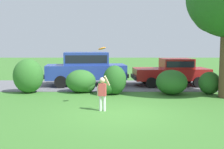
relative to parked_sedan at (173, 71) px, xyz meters
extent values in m
plane|color=#3D752D|center=(-3.18, -6.67, -0.85)|extent=(80.00, 80.00, 0.00)
cube|color=slate|center=(-3.18, -0.01, -0.84)|extent=(28.00, 4.40, 0.02)
ellipsoid|color=#286023|center=(1.30, -2.66, 3.04)|extent=(1.93, 1.93, 1.93)
ellipsoid|color=#33702B|center=(-7.56, -2.47, -0.01)|extent=(1.47, 1.25, 1.67)
ellipsoid|color=#33702B|center=(-5.01, -2.36, -0.28)|extent=(1.48, 1.24, 1.13)
ellipsoid|color=#33702B|center=(-4.70, -2.38, -0.48)|extent=(0.82, 0.82, 0.74)
ellipsoid|color=#286023|center=(-3.34, -2.89, -0.16)|extent=(1.10, 1.07, 1.38)
ellipsoid|color=#286023|center=(-3.72, -2.97, -0.45)|extent=(0.88, 0.88, 0.79)
ellipsoid|color=#286023|center=(-0.64, -2.90, -0.26)|extent=(1.47, 1.54, 1.18)
ellipsoid|color=#286023|center=(-0.68, -2.72, -0.44)|extent=(0.90, 0.90, 0.81)
ellipsoid|color=#286023|center=(1.19, -2.82, -0.31)|extent=(1.04, 0.92, 1.07)
cube|color=maroon|center=(-0.10, -0.01, -0.17)|extent=(4.31, 2.11, 0.64)
cube|color=maroon|center=(0.22, 0.01, 0.43)|extent=(1.78, 1.73, 0.56)
cube|color=black|center=(0.22, 0.01, 0.43)|extent=(1.65, 1.74, 0.34)
cylinder|color=black|center=(-1.33, -1.03, -0.55)|extent=(0.61, 0.26, 0.60)
cylinder|color=black|center=(-1.46, 0.85, -0.55)|extent=(0.61, 0.26, 0.60)
cylinder|color=black|center=(1.26, -0.86, -0.55)|extent=(0.61, 0.26, 0.60)
cylinder|color=black|center=(1.14, 1.02, -0.55)|extent=(0.61, 0.26, 0.60)
cube|color=black|center=(-2.23, -0.15, -0.33)|extent=(0.23, 1.75, 0.20)
cube|color=black|center=(2.04, 0.13, -0.33)|extent=(0.23, 1.75, 0.20)
cube|color=#28429E|center=(-4.96, 0.06, -0.05)|extent=(4.68, 2.33, 0.80)
cube|color=#28429E|center=(-4.96, 0.06, 0.71)|extent=(2.64, 1.89, 0.72)
cube|color=black|center=(-4.96, 0.06, 0.71)|extent=(2.45, 1.88, 0.43)
cylinder|color=black|center=(-6.24, -1.03, -0.51)|extent=(0.70, 0.29, 0.68)
cylinder|color=black|center=(-6.45, 0.83, -0.51)|extent=(0.70, 0.29, 0.68)
cylinder|color=black|center=(-3.46, -0.72, -0.51)|extent=(0.70, 0.29, 0.68)
cylinder|color=black|center=(-3.68, 1.15, -0.51)|extent=(0.70, 0.29, 0.68)
cube|color=black|center=(-7.23, -0.20, -0.25)|extent=(0.32, 1.75, 0.20)
cube|color=black|center=(-2.68, 0.31, -0.25)|extent=(0.32, 1.75, 0.20)
cylinder|color=white|center=(-3.88, -6.26, -0.57)|extent=(0.10, 0.10, 0.55)
cylinder|color=white|center=(-3.74, -6.28, -0.57)|extent=(0.10, 0.10, 0.55)
cube|color=#DB4C4C|center=(-3.81, -6.27, -0.08)|extent=(0.28, 0.20, 0.44)
sphere|color=beige|center=(-3.81, -6.27, 0.26)|extent=(0.20, 0.20, 0.20)
cylinder|color=beige|center=(-3.64, -6.25, 0.24)|extent=(0.22, 0.22, 0.39)
cylinder|color=beige|center=(-3.97, -6.24, -0.13)|extent=(0.07, 0.07, 0.36)
cylinder|color=orange|center=(-3.85, -5.37, 1.37)|extent=(0.29, 0.28, 0.15)
cylinder|color=#337FDB|center=(-3.85, -5.37, 1.37)|extent=(0.16, 0.16, 0.09)
camera|label=1|loc=(-3.47, -16.34, 1.55)|focal=45.94mm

